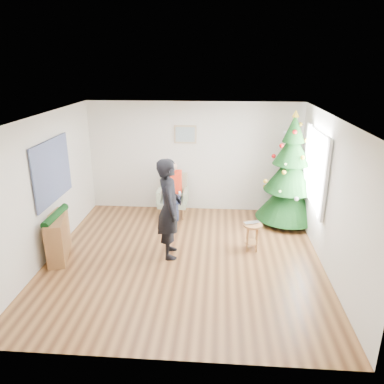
# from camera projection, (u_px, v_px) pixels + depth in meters

# --- Properties ---
(floor) EXTENTS (5.00, 5.00, 0.00)m
(floor) POSITION_uv_depth(u_px,v_px,m) (184.00, 258.00, 6.94)
(floor) COLOR brown
(floor) RESTS_ON ground
(ceiling) EXTENTS (5.00, 5.00, 0.00)m
(ceiling) POSITION_uv_depth(u_px,v_px,m) (183.00, 117.00, 6.07)
(ceiling) COLOR white
(ceiling) RESTS_ON wall_back
(wall_back) EXTENTS (5.00, 0.00, 5.00)m
(wall_back) POSITION_uv_depth(u_px,v_px,m) (194.00, 157.00, 8.86)
(wall_back) COLOR silver
(wall_back) RESTS_ON floor
(wall_front) EXTENTS (5.00, 0.00, 5.00)m
(wall_front) POSITION_uv_depth(u_px,v_px,m) (162.00, 268.00, 4.16)
(wall_front) COLOR silver
(wall_front) RESTS_ON floor
(wall_left) EXTENTS (0.00, 5.00, 5.00)m
(wall_left) POSITION_uv_depth(u_px,v_px,m) (45.00, 189.00, 6.69)
(wall_left) COLOR silver
(wall_left) RESTS_ON floor
(wall_right) EXTENTS (0.00, 5.00, 5.00)m
(wall_right) POSITION_uv_depth(u_px,v_px,m) (330.00, 196.00, 6.33)
(wall_right) COLOR silver
(wall_right) RESTS_ON floor
(window_panel) EXTENTS (0.04, 1.30, 1.40)m
(window_panel) POSITION_uv_depth(u_px,v_px,m) (316.00, 169.00, 7.21)
(window_panel) COLOR white
(window_panel) RESTS_ON wall_right
(curtains) EXTENTS (0.05, 1.75, 1.50)m
(curtains) POSITION_uv_depth(u_px,v_px,m) (314.00, 169.00, 7.21)
(curtains) COLOR white
(curtains) RESTS_ON wall_right
(christmas_tree) EXTENTS (1.39, 1.39, 2.52)m
(christmas_tree) POSITION_uv_depth(u_px,v_px,m) (290.00, 174.00, 8.12)
(christmas_tree) COLOR #3F2816
(christmas_tree) RESTS_ON floor
(stool) EXTENTS (0.36, 0.36, 0.54)m
(stool) POSITION_uv_depth(u_px,v_px,m) (252.00, 237.00, 7.17)
(stool) COLOR brown
(stool) RESTS_ON floor
(laptop) EXTENTS (0.35, 0.29, 0.02)m
(laptop) POSITION_uv_depth(u_px,v_px,m) (253.00, 224.00, 7.08)
(laptop) COLOR silver
(laptop) RESTS_ON stool
(armchair) EXTENTS (0.71, 0.64, 0.97)m
(armchair) POSITION_uv_depth(u_px,v_px,m) (173.00, 201.00, 8.80)
(armchair) COLOR gray
(armchair) RESTS_ON floor
(seated_person) EXTENTS (0.39, 0.56, 1.27)m
(seated_person) POSITION_uv_depth(u_px,v_px,m) (173.00, 189.00, 8.65)
(seated_person) COLOR navy
(seated_person) RESTS_ON armchair
(standing_man) EXTENTS (0.56, 0.75, 1.87)m
(standing_man) POSITION_uv_depth(u_px,v_px,m) (169.00, 209.00, 6.77)
(standing_man) COLOR black
(standing_man) RESTS_ON floor
(game_controller) EXTENTS (0.06, 0.13, 0.04)m
(game_controller) POSITION_uv_depth(u_px,v_px,m) (180.00, 193.00, 6.63)
(game_controller) COLOR white
(game_controller) RESTS_ON standing_man
(console) EXTENTS (0.55, 1.04, 0.80)m
(console) POSITION_uv_depth(u_px,v_px,m) (58.00, 237.00, 6.90)
(console) COLOR brown
(console) RESTS_ON floor
(garland) EXTENTS (0.14, 0.90, 0.14)m
(garland) POSITION_uv_depth(u_px,v_px,m) (55.00, 216.00, 6.76)
(garland) COLOR black
(garland) RESTS_ON console
(tapestry) EXTENTS (0.03, 1.50, 1.15)m
(tapestry) POSITION_uv_depth(u_px,v_px,m) (52.00, 171.00, 6.88)
(tapestry) COLOR black
(tapestry) RESTS_ON wall_left
(framed_picture) EXTENTS (0.52, 0.05, 0.42)m
(framed_picture) POSITION_uv_depth(u_px,v_px,m) (185.00, 134.00, 8.65)
(framed_picture) COLOR tan
(framed_picture) RESTS_ON wall_back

